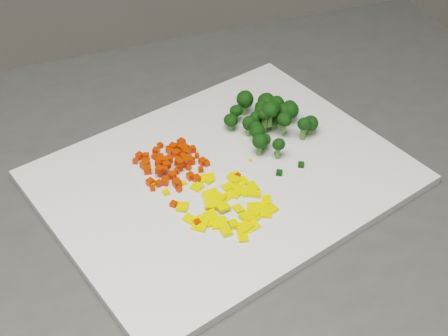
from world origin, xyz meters
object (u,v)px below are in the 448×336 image
object	(u,v)px
carrot_pile	(169,159)
broccoli_pile	(269,115)
pepper_pile	(226,202)
cutting_board	(224,177)

from	to	relation	value
carrot_pile	broccoli_pile	size ratio (longest dim) A/B	0.83
broccoli_pile	pepper_pile	bearing A→B (deg)	-128.55
carrot_pile	cutting_board	bearing A→B (deg)	-27.54
cutting_board	pepper_pile	distance (m)	0.06
broccoli_pile	carrot_pile	bearing A→B (deg)	-167.17
cutting_board	broccoli_pile	world-z (taller)	broccoli_pile
carrot_pile	pepper_pile	distance (m)	0.11
cutting_board	carrot_pile	xyz separation A→B (m)	(-0.07, 0.03, 0.02)
cutting_board	broccoli_pile	xyz separation A→B (m)	(0.09, 0.07, 0.03)
cutting_board	carrot_pile	bearing A→B (deg)	152.46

